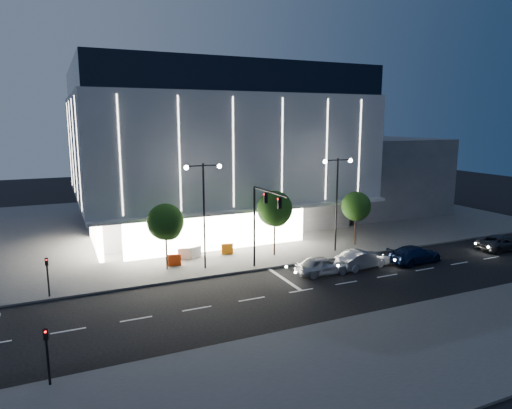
{
  "coord_description": "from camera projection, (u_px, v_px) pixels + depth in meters",
  "views": [
    {
      "loc": [
        -14.15,
        -29.33,
        12.38
      ],
      "look_at": [
        2.25,
        7.23,
        5.0
      ],
      "focal_mm": 32.0,
      "sensor_mm": 36.0,
      "label": 1
    }
  ],
  "objects": [
    {
      "name": "barrier_a",
      "position": [
        175.0,
        260.0,
        38.94
      ],
      "size": [
        1.13,
        0.43,
        1.0
      ],
      "primitive_type": "cube",
      "rotation": [
        0.0,
        0.0,
        -0.17
      ],
      "color": "red",
      "rests_on": "sidewalk_museum"
    },
    {
      "name": "street_lamp_west",
      "position": [
        204.0,
        200.0,
        37.35
      ],
      "size": [
        3.16,
        0.36,
        9.0
      ],
      "color": "black",
      "rests_on": "ground"
    },
    {
      "name": "car_fourth",
      "position": [
        502.0,
        243.0,
        44.22
      ],
      "size": [
        5.29,
        2.66,
        1.44
      ],
      "primitive_type": "imported",
      "rotation": [
        0.0,
        0.0,
        1.52
      ],
      "color": "#333238",
      "rests_on": "ground"
    },
    {
      "name": "ped_signal_far",
      "position": [
        48.0,
        273.0,
        31.91
      ],
      "size": [
        0.22,
        0.24,
        3.0
      ],
      "color": "black",
      "rests_on": "ground"
    },
    {
      "name": "museum",
      "position": [
        209.0,
        147.0,
        53.79
      ],
      "size": [
        30.0,
        25.8,
        18.0
      ],
      "color": "#4C4C51",
      "rests_on": "ground"
    },
    {
      "name": "car_second",
      "position": [
        363.0,
        259.0,
        38.76
      ],
      "size": [
        4.92,
        2.1,
        1.58
      ],
      "primitive_type": "imported",
      "rotation": [
        0.0,
        0.0,
        1.66
      ],
      "color": "#A3A5AB",
      "rests_on": "ground"
    },
    {
      "name": "tree_left",
      "position": [
        166.0,
        224.0,
        37.42
      ],
      "size": [
        3.02,
        3.02,
        5.72
      ],
      "color": "black",
      "rests_on": "ground"
    },
    {
      "name": "barrier_d",
      "position": [
        196.0,
        252.0,
        41.31
      ],
      "size": [
        1.11,
        0.67,
        1.0
      ],
      "primitive_type": "cube",
      "rotation": [
        0.0,
        0.0,
        0.42
      ],
      "color": "white",
      "rests_on": "sidewalk_museum"
    },
    {
      "name": "tree_mid",
      "position": [
        275.0,
        211.0,
        41.39
      ],
      "size": [
        3.25,
        3.25,
        6.15
      ],
      "color": "black",
      "rests_on": "ground"
    },
    {
      "name": "traffic_mast",
      "position": [
        262.0,
        213.0,
        36.74
      ],
      "size": [
        0.33,
        5.89,
        7.07
      ],
      "color": "black",
      "rests_on": "ground"
    },
    {
      "name": "ground",
      "position": [
        268.0,
        288.0,
        34.25
      ],
      "size": [
        160.0,
        160.0,
        0.0
      ],
      "primitive_type": "plane",
      "color": "black",
      "rests_on": "ground"
    },
    {
      "name": "sidewalk_museum",
      "position": [
        222.0,
        219.0,
        57.79
      ],
      "size": [
        70.0,
        40.0,
        0.15
      ],
      "primitive_type": "cube",
      "color": "#474747",
      "rests_on": "ground"
    },
    {
      "name": "tree_right",
      "position": [
        356.0,
        208.0,
        45.09
      ],
      "size": [
        2.91,
        2.91,
        5.51
      ],
      "color": "black",
      "rests_on": "ground"
    },
    {
      "name": "barrier_c",
      "position": [
        227.0,
        249.0,
        42.34
      ],
      "size": [
        1.13,
        0.41,
        1.0
      ],
      "primitive_type": "cube",
      "rotation": [
        0.0,
        0.0,
        -0.15
      ],
      "color": "orange",
      "rests_on": "sidewalk_museum"
    },
    {
      "name": "sidewalk_near",
      "position": [
        441.0,
        344.0,
        25.49
      ],
      "size": [
        70.0,
        10.0,
        0.15
      ],
      "primitive_type": "cube",
      "color": "#474747",
      "rests_on": "ground"
    },
    {
      "name": "barrier_b",
      "position": [
        184.0,
        254.0,
        40.77
      ],
      "size": [
        1.13,
        0.44,
        1.0
      ],
      "primitive_type": "cube",
      "rotation": [
        0.0,
        0.0,
        -0.17
      ],
      "color": "silver",
      "rests_on": "sidewalk_museum"
    },
    {
      "name": "annex_building",
      "position": [
        359.0,
        173.0,
        65.35
      ],
      "size": [
        16.0,
        20.0,
        10.0
      ],
      "primitive_type": "cube",
      "color": "#4C4C51",
      "rests_on": "ground"
    },
    {
      "name": "car_lead",
      "position": [
        322.0,
        265.0,
        37.14
      ],
      "size": [
        4.55,
        2.01,
        1.52
      ],
      "primitive_type": "imported",
      "rotation": [
        0.0,
        0.0,
        1.52
      ],
      "color": "#AEAFB6",
      "rests_on": "ground"
    },
    {
      "name": "street_lamp_east",
      "position": [
        337.0,
        190.0,
        42.58
      ],
      "size": [
        3.16,
        0.36,
        9.0
      ],
      "color": "black",
      "rests_on": "ground"
    },
    {
      "name": "ped_signal_near",
      "position": [
        47.0,
        350.0,
        21.14
      ],
      "size": [
        0.22,
        0.24,
        3.0
      ],
      "color": "black",
      "rests_on": "ground"
    },
    {
      "name": "car_third",
      "position": [
        415.0,
        254.0,
        40.21
      ],
      "size": [
        5.34,
        2.47,
        1.51
      ],
      "primitive_type": "imported",
      "rotation": [
        0.0,
        0.0,
        1.64
      ],
      "color": "#122044",
      "rests_on": "ground"
    }
  ]
}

